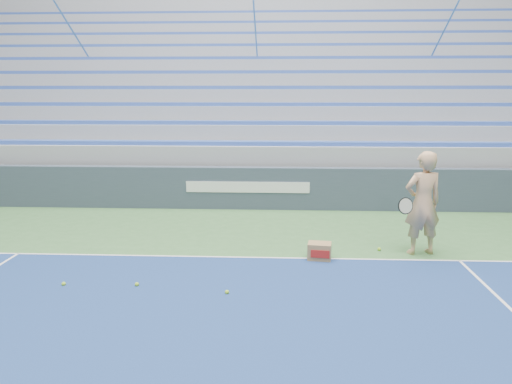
{
  "coord_description": "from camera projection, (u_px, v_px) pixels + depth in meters",
  "views": [
    {
      "loc": [
        0.84,
        3.09,
        3.03
      ],
      "look_at": [
        0.38,
        12.38,
        1.15
      ],
      "focal_mm": 35.0,
      "sensor_mm": 36.0,
      "label": 1
    }
  ],
  "objects": [
    {
      "name": "tennis_player",
      "position": [
        423.0,
        203.0,
        9.3
      ],
      "size": [
        1.01,
        0.93,
        1.96
      ],
      "color": "tan",
      "rests_on": "ground"
    },
    {
      "name": "tennis_ball_2",
      "position": [
        379.0,
        249.0,
        9.65
      ],
      "size": [
        0.07,
        0.07,
        0.07
      ],
      "primitive_type": "sphere",
      "color": "#A0D02A",
      "rests_on": "ground"
    },
    {
      "name": "sponsor_barrier",
      "position": [
        248.0,
        188.0,
        13.06
      ],
      "size": [
        30.0,
        0.32,
        1.1
      ],
      "color": "#354150",
      "rests_on": "ground"
    },
    {
      "name": "tennis_ball_3",
      "position": [
        227.0,
        292.0,
        7.58
      ],
      "size": [
        0.07,
        0.07,
        0.07
      ],
      "primitive_type": "sphere",
      "color": "#A0D02A",
      "rests_on": "ground"
    },
    {
      "name": "tennis_ball_0",
      "position": [
        137.0,
        284.0,
        7.88
      ],
      "size": [
        0.07,
        0.07,
        0.07
      ],
      "primitive_type": "sphere",
      "color": "#A0D02A",
      "rests_on": "ground"
    },
    {
      "name": "bleachers",
      "position": [
        258.0,
        110.0,
        18.3
      ],
      "size": [
        31.0,
        9.15,
        7.3
      ],
      "color": "#989BA0",
      "rests_on": "ground"
    },
    {
      "name": "tennis_ball_1",
      "position": [
        64.0,
        284.0,
        7.9
      ],
      "size": [
        0.07,
        0.07,
        0.07
      ],
      "primitive_type": "sphere",
      "color": "#A0D02A",
      "rests_on": "ground"
    },
    {
      "name": "ball_box",
      "position": [
        319.0,
        251.0,
        9.12
      ],
      "size": [
        0.46,
        0.38,
        0.32
      ],
      "color": "olive",
      "rests_on": "ground"
    }
  ]
}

